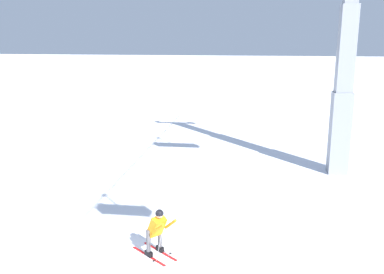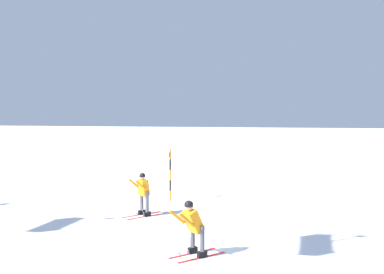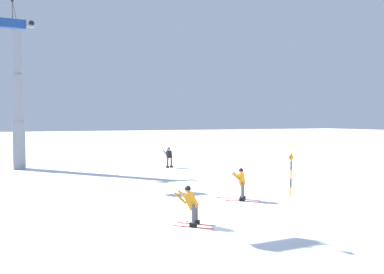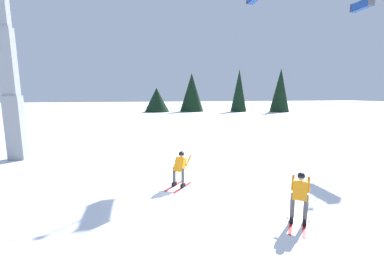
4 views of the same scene
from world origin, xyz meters
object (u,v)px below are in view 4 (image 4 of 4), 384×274
at_px(skier_carving_main, 180,166).
at_px(skier_distant_downhill, 300,194).
at_px(lift_tower_near, 10,76).
at_px(chairlift_seat_middle, 361,5).

distance_m(skier_carving_main, skier_distant_downhill, 5.12).
relative_size(lift_tower_near, skier_distant_downhill, 7.41).
bearing_deg(chairlift_seat_middle, lift_tower_near, 180.00).
xyz_separation_m(lift_tower_near, skier_distant_downhill, (12.19, -10.92, -4.15)).
height_order(lift_tower_near, skier_distant_downhill, lift_tower_near).
distance_m(chairlift_seat_middle, skier_distant_downhill, 18.91).
xyz_separation_m(chairlift_seat_middle, skier_distant_downhill, (-11.99, -10.92, -9.72)).
bearing_deg(skier_carving_main, chairlift_seat_middle, 24.40).
height_order(lift_tower_near, chairlift_seat_middle, lift_tower_near).
bearing_deg(skier_carving_main, lift_tower_near, 143.10).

